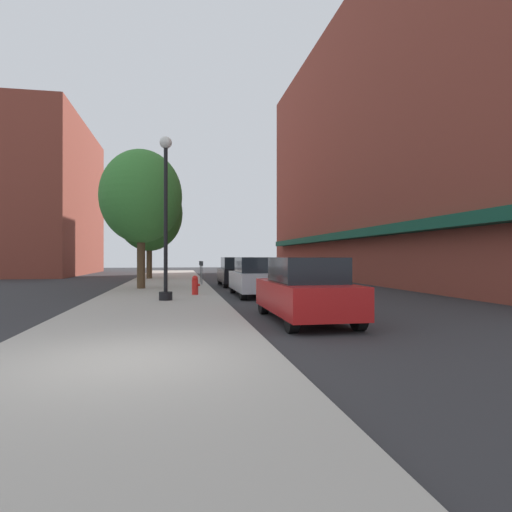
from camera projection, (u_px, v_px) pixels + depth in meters
ground_plane at (235, 286)px, 24.87m from camera, size 90.00×90.00×0.00m
sidewalk_slab at (166, 284)px, 25.14m from camera, size 4.80×50.00×0.12m
building_right_brick at (379, 146)px, 30.77m from camera, size 6.80×40.00×19.48m
building_far_background at (54, 200)px, 40.93m from camera, size 6.80×18.00×14.33m
lamppost at (166, 215)px, 15.36m from camera, size 0.48×0.48×5.90m
fire_hydrant at (195, 285)px, 17.60m from camera, size 0.33×0.26×0.79m
parking_meter_near at (202, 270)px, 24.26m from camera, size 0.14×0.09×1.31m
parking_meter_far at (200, 269)px, 26.09m from camera, size 0.14×0.09×1.31m
tree_near at (149, 213)px, 31.03m from camera, size 4.78×4.78×7.50m
tree_mid at (141, 197)px, 21.14m from camera, size 4.02×4.02×6.87m
car_red at (305, 290)px, 11.05m from camera, size 1.80×4.30×1.66m
car_silver at (256, 277)px, 18.23m from camera, size 1.80×4.30×1.66m
car_black at (236, 272)px, 24.60m from camera, size 1.80×4.30×1.66m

